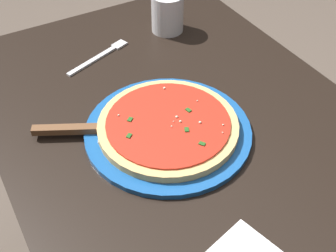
{
  "coord_description": "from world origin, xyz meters",
  "views": [
    {
      "loc": [
        0.59,
        -0.36,
        1.34
      ],
      "look_at": [
        0.04,
        -0.04,
        0.74
      ],
      "focal_mm": 47.39,
      "sensor_mm": 36.0,
      "label": 1
    }
  ],
  "objects": [
    {
      "name": "restaurant_table",
      "position": [
        0.0,
        0.0,
        0.58
      ],
      "size": [
        0.98,
        0.73,
        0.72
      ],
      "color": "black",
      "rests_on": "ground_plane"
    },
    {
      "name": "serving_plate",
      "position": [
        0.04,
        -0.04,
        0.73
      ],
      "size": [
        0.33,
        0.33,
        0.01
      ],
      "primitive_type": "cylinder",
      "color": "#195199",
      "rests_on": "restaurant_table"
    },
    {
      "name": "pizza",
      "position": [
        0.04,
        -0.04,
        0.75
      ],
      "size": [
        0.28,
        0.28,
        0.02
      ],
      "color": "#DBB26B",
      "rests_on": "serving_plate"
    },
    {
      "name": "pizza_server",
      "position": [
        -0.03,
        -0.19,
        0.74
      ],
      "size": [
        0.14,
        0.22,
        0.01
      ],
      "color": "silver",
      "rests_on": "serving_plate"
    },
    {
      "name": "cup_tall_drink",
      "position": [
        -0.3,
        0.15,
        0.77
      ],
      "size": [
        0.08,
        0.08,
        0.1
      ],
      "primitive_type": "cylinder",
      "color": "silver",
      "rests_on": "restaurant_table"
    },
    {
      "name": "fork",
      "position": [
        -0.27,
        -0.05,
        0.73
      ],
      "size": [
        0.08,
        0.18,
        0.0
      ],
      "color": "silver",
      "rests_on": "restaurant_table"
    }
  ]
}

